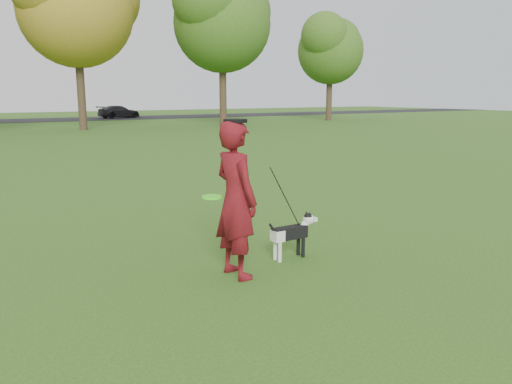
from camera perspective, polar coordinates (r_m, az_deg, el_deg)
ground at (r=6.78m, az=-1.27°, el=-7.77°), size 120.00×120.00×0.00m
man at (r=5.97m, az=-2.31°, el=-0.90°), size 0.51×0.73×1.90m
dog at (r=6.78m, az=4.27°, el=-4.48°), size 0.81×0.16×0.61m
car_right at (r=47.52m, az=-15.37°, el=8.83°), size 4.05×2.28×1.11m
man_held_items at (r=6.42m, az=3.27°, el=-0.63°), size 1.61×0.44×1.50m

